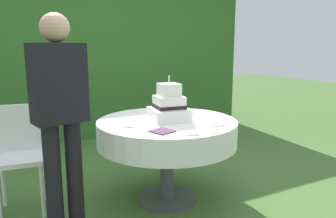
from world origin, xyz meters
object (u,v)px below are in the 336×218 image
(serving_plate_left, at_px, (129,126))
(standing_person, at_px, (60,111))
(serving_plate_near, at_px, (216,124))
(garden_chair, at_px, (19,147))
(serving_plate_far, at_px, (168,112))
(cake_table, at_px, (167,133))
(napkin_stack, at_px, (162,131))
(wedding_cake, at_px, (169,107))
(serving_plate_right, at_px, (192,133))

(serving_plate_left, relative_size, standing_person, 0.06)
(serving_plate_near, distance_m, garden_chair, 1.66)
(serving_plate_near, xyz_separation_m, serving_plate_far, (-0.12, 0.61, 0.00))
(cake_table, distance_m, napkin_stack, 0.42)
(serving_plate_near, xyz_separation_m, standing_person, (-1.19, 0.21, 0.18))
(serving_plate_near, height_order, standing_person, standing_person)
(serving_plate_far, relative_size, napkin_stack, 0.80)
(cake_table, xyz_separation_m, wedding_cake, (0.02, -0.01, 0.24))
(serving_plate_left, distance_m, garden_chair, 0.96)
(serving_plate_right, xyz_separation_m, garden_chair, (-1.12, 0.93, -0.21))
(serving_plate_far, distance_m, napkin_stack, 0.71)
(wedding_cake, distance_m, napkin_stack, 0.42)
(serving_plate_far, relative_size, standing_person, 0.08)
(cake_table, relative_size, napkin_stack, 7.97)
(cake_table, height_order, wedding_cake, wedding_cake)
(garden_chair, relative_size, standing_person, 0.56)
(wedding_cake, distance_m, serving_plate_right, 0.50)
(serving_plate_near, distance_m, serving_plate_far, 0.63)
(cake_table, xyz_separation_m, standing_person, (-0.92, -0.13, 0.30))
(serving_plate_left, relative_size, napkin_stack, 0.67)
(serving_plate_right, bearing_deg, cake_table, 84.19)
(wedding_cake, relative_size, garden_chair, 0.44)
(serving_plate_near, distance_m, serving_plate_right, 0.36)
(wedding_cake, bearing_deg, standing_person, -172.74)
(serving_plate_left, relative_size, serving_plate_right, 0.92)
(napkin_stack, bearing_deg, garden_chair, 140.98)
(serving_plate_left, bearing_deg, cake_table, 9.39)
(serving_plate_near, distance_m, serving_plate_left, 0.71)
(serving_plate_far, relative_size, garden_chair, 0.14)
(garden_chair, bearing_deg, cake_table, -20.51)
(serving_plate_left, distance_m, napkin_stack, 0.32)
(serving_plate_right, height_order, garden_chair, garden_chair)
(standing_person, bearing_deg, serving_plate_right, -22.75)
(wedding_cake, height_order, garden_chair, wedding_cake)
(wedding_cake, relative_size, serving_plate_far, 3.19)
(serving_plate_far, bearing_deg, cake_table, -119.94)
(wedding_cake, xyz_separation_m, serving_plate_near, (0.26, -0.33, -0.12))
(wedding_cake, bearing_deg, napkin_stack, -125.59)
(serving_plate_right, distance_m, napkin_stack, 0.23)
(wedding_cake, bearing_deg, serving_plate_near, -52.17)
(cake_table, height_order, serving_plate_far, serving_plate_far)
(serving_plate_far, bearing_deg, serving_plate_near, -79.22)
(napkin_stack, bearing_deg, serving_plate_right, -43.55)
(wedding_cake, xyz_separation_m, standing_person, (-0.93, -0.12, 0.07))
(garden_chair, bearing_deg, serving_plate_left, -32.40)
(serving_plate_far, xyz_separation_m, garden_chair, (-1.33, 0.17, -0.21))
(cake_table, relative_size, serving_plate_near, 9.01)
(cake_table, relative_size, serving_plate_left, 11.82)
(wedding_cake, distance_m, serving_plate_near, 0.44)
(serving_plate_left, bearing_deg, serving_plate_far, 31.88)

